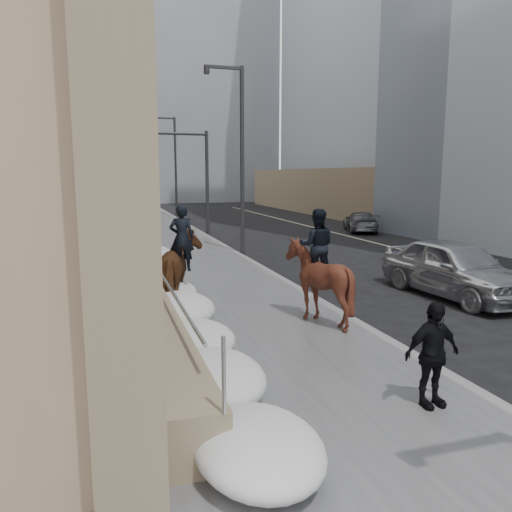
{
  "coord_description": "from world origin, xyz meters",
  "views": [
    {
      "loc": [
        -3.0,
        -7.07,
        3.54
      ],
      "look_at": [
        0.3,
        3.58,
        1.7
      ],
      "focal_mm": 35.0,
      "sensor_mm": 36.0,
      "label": 1
    }
  ],
  "objects_px": {
    "mounted_horse_left": "(181,267)",
    "car_silver": "(455,268)",
    "pedestrian": "(432,354)",
    "car_grey": "(361,222)",
    "mounted_horse_right": "(318,276)"
  },
  "relations": [
    {
      "from": "pedestrian",
      "to": "car_silver",
      "type": "relative_size",
      "value": 0.32
    },
    {
      "from": "pedestrian",
      "to": "car_grey",
      "type": "height_order",
      "value": "pedestrian"
    },
    {
      "from": "pedestrian",
      "to": "car_grey",
      "type": "relative_size",
      "value": 0.38
    },
    {
      "from": "mounted_horse_left",
      "to": "pedestrian",
      "type": "relative_size",
      "value": 1.66
    },
    {
      "from": "mounted_horse_right",
      "to": "car_silver",
      "type": "relative_size",
      "value": 0.53
    },
    {
      "from": "mounted_horse_left",
      "to": "car_grey",
      "type": "relative_size",
      "value": 0.62
    },
    {
      "from": "mounted_horse_left",
      "to": "car_silver",
      "type": "bearing_deg",
      "value": -173.67
    },
    {
      "from": "car_silver",
      "to": "car_grey",
      "type": "relative_size",
      "value": 1.17
    },
    {
      "from": "mounted_horse_left",
      "to": "car_grey",
      "type": "bearing_deg",
      "value": -119.8
    },
    {
      "from": "mounted_horse_left",
      "to": "car_silver",
      "type": "height_order",
      "value": "mounted_horse_left"
    },
    {
      "from": "pedestrian",
      "to": "car_silver",
      "type": "xyz_separation_m",
      "value": [
        5.15,
        5.92,
        -0.07
      ]
    },
    {
      "from": "car_silver",
      "to": "car_grey",
      "type": "xyz_separation_m",
      "value": [
        5.57,
        15.62,
        -0.23
      ]
    },
    {
      "from": "car_silver",
      "to": "car_grey",
      "type": "distance_m",
      "value": 16.58
    },
    {
      "from": "mounted_horse_left",
      "to": "car_grey",
      "type": "distance_m",
      "value": 19.96
    },
    {
      "from": "car_grey",
      "to": "mounted_horse_right",
      "type": "bearing_deg",
      "value": 78.15
    }
  ]
}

